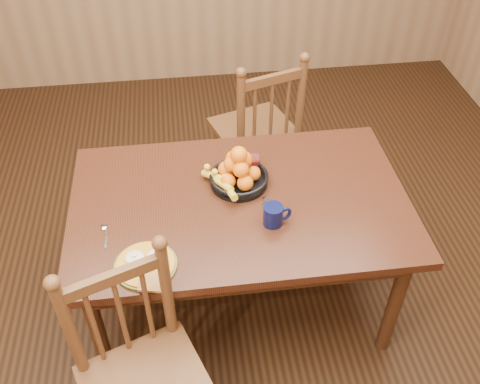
{
  "coord_description": "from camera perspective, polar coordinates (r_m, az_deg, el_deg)",
  "views": [
    {
      "loc": [
        -0.24,
        -1.84,
        2.47
      ],
      "look_at": [
        0.0,
        0.0,
        0.8
      ],
      "focal_mm": 40.0,
      "sensor_mm": 36.0,
      "label": 1
    }
  ],
  "objects": [
    {
      "name": "spoon",
      "position": [
        2.46,
        -14.25,
        -4.0
      ],
      "size": [
        0.04,
        0.16,
        0.01
      ],
      "rotation": [
        0.0,
        0.0,
        0.01
      ],
      "color": "silver",
      "rests_on": "dining_table"
    },
    {
      "name": "chair_near",
      "position": [
        2.27,
        -10.36,
        -18.93
      ],
      "size": [
        0.6,
        0.59,
        1.04
      ],
      "rotation": [
        0.0,
        0.0,
        0.36
      ],
      "color": "#4D2B17",
      "rests_on": "ground"
    },
    {
      "name": "fork",
      "position": [
        2.49,
        2.84,
        -1.75
      ],
      "size": [
        0.04,
        0.18,
        0.0
      ],
      "rotation": [
        0.0,
        0.0,
        0.12
      ],
      "color": "silver",
      "rests_on": "dining_table"
    },
    {
      "name": "coffee_mug",
      "position": [
        2.39,
        3.65,
        -2.45
      ],
      "size": [
        0.13,
        0.09,
        0.1
      ],
      "color": "#090E35",
      "rests_on": "dining_table"
    },
    {
      "name": "chair_far",
      "position": [
        3.38,
        1.93,
        6.53
      ],
      "size": [
        0.59,
        0.58,
        1.05
      ],
      "rotation": [
        0.0,
        0.0,
        3.45
      ],
      "color": "#4D2B17",
      "rests_on": "ground"
    },
    {
      "name": "room",
      "position": [
        2.17,
        0.0,
        10.86
      ],
      "size": [
        4.52,
        5.02,
        2.72
      ],
      "color": "black",
      "rests_on": "ground"
    },
    {
      "name": "dining_table",
      "position": [
        2.59,
        0.0,
        -2.22
      ],
      "size": [
        1.6,
        1.0,
        0.75
      ],
      "color": "black",
      "rests_on": "ground"
    },
    {
      "name": "fruit_bowl",
      "position": [
        2.58,
        -0.28,
        2.02
      ],
      "size": [
        0.32,
        0.32,
        0.22
      ],
      "color": "black",
      "rests_on": "dining_table"
    },
    {
      "name": "juice_glass",
      "position": [
        2.67,
        1.5,
        3.01
      ],
      "size": [
        0.06,
        0.06,
        0.09
      ],
      "color": "silver",
      "rests_on": "dining_table"
    },
    {
      "name": "breakfast_plate",
      "position": [
        2.27,
        -9.99,
        -7.72
      ],
      "size": [
        0.26,
        0.3,
        0.04
      ],
      "color": "#59601E",
      "rests_on": "dining_table"
    }
  ]
}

